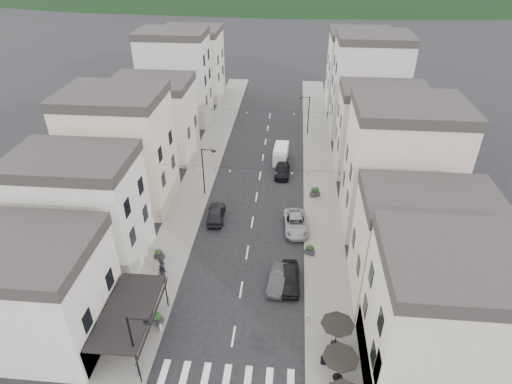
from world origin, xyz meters
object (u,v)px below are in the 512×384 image
Objects in this scene: parked_car_d at (282,170)px; parked_car_b at (278,279)px; parked_car_e at (216,213)px; pedestrian_b at (162,273)px; delivery_van at (281,153)px; parked_car_a at (290,278)px; pedestrian_a at (162,260)px; parked_car_c at (296,223)px.

parked_car_b is at bearing -87.65° from parked_car_d.
parked_car_e is 10.30m from pedestrian_b.
pedestrian_b is (-9.83, -20.10, 0.35)m from parked_car_d.
delivery_van is (6.39, 14.20, 0.30)m from parked_car_e.
parked_car_d is (-1.38, 19.52, -0.11)m from parked_car_a.
delivery_van is (-1.73, 23.44, 0.30)m from parked_car_a.
pedestrian_b is (-10.17, -0.42, 0.32)m from parked_car_b.
parked_car_d is 2.54× the size of pedestrian_b.
pedestrian_a is at bearing 173.79° from parked_car_a.
delivery_van is at bearing 93.12° from parked_car_a.
parked_car_b is 0.92× the size of parked_car_e.
parked_car_c is (1.45, 8.36, 0.04)m from parked_car_b.
pedestrian_a is at bearing 62.22° from parked_car_e.
parked_car_a is at bearing -84.62° from parked_car_d.
parked_car_e reaches higher than parked_car_c.
parked_car_c is at bearing 42.38° from pedestrian_b.
parked_car_b is 0.89× the size of delivery_van.
delivery_van is 2.62× the size of pedestrian_b.
parked_car_c is at bearing -79.61° from parked_car_d.
delivery_van is at bearing -118.25° from parked_car_e.
pedestrian_b is at bearing -178.18° from parked_car_a.
parked_car_c is 15.39m from delivery_van.
delivery_van is 24.53m from pedestrian_a.
parked_car_b is 8.49m from parked_car_c.
delivery_van is (-0.36, 3.92, 0.41)m from parked_car_d.
parked_car_b is 11.77m from parked_car_e.
parked_car_b is at bearing -172.66° from parked_car_a.
parked_car_a is at bearing -82.80° from delivery_van.
parked_car_a is 8.22m from parked_car_c.
parked_car_c is 2.88× the size of pedestrian_a.
pedestrian_b reaches higher than parked_car_e.
parked_car_b is 0.92× the size of parked_car_d.
parked_car_a is 23.51m from delivery_van.
parked_car_c is 2.94× the size of pedestrian_b.
parked_car_a is 1.00× the size of parked_car_d.
parked_car_e reaches higher than parked_car_b.
parked_car_a is at bearing 8.25° from pedestrian_b.
parked_car_e is at bearing -111.25° from delivery_van.
pedestrian_b reaches higher than parked_car_b.
delivery_van is at bearing 92.55° from parked_car_c.
parked_car_b is 19.68m from parked_car_d.
parked_car_a is 1.09× the size of parked_car_b.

